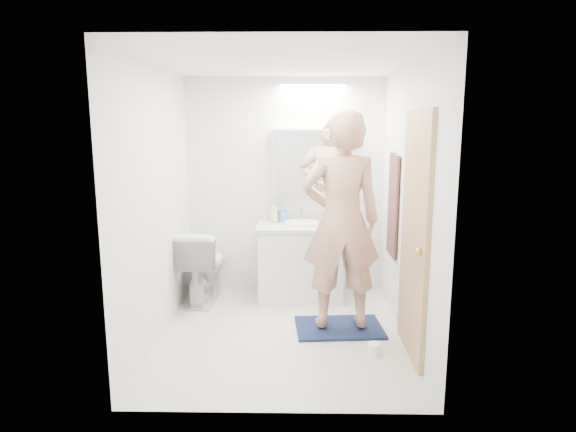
{
  "coord_description": "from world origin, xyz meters",
  "views": [
    {
      "loc": [
        0.12,
        -4.16,
        1.87
      ],
      "look_at": [
        0.05,
        0.25,
        1.05
      ],
      "focal_mm": 30.16,
      "sensor_mm": 36.0,
      "label": 1
    }
  ],
  "objects_px": {
    "soap_bottle_a": "(274,212)",
    "toothbrush_cup": "(326,218)",
    "soap_bottle_b": "(283,214)",
    "toilet_paper_roll": "(374,349)",
    "medicine_cabinet": "(312,161)",
    "person": "(341,221)",
    "vanity_cabinet": "(301,263)",
    "toilet": "(203,265)"
  },
  "relations": [
    {
      "from": "person",
      "to": "toilet_paper_roll",
      "type": "distance_m",
      "value": 1.14
    },
    {
      "from": "vanity_cabinet",
      "to": "soap_bottle_a",
      "type": "relative_size",
      "value": 3.76
    },
    {
      "from": "toilet",
      "to": "soap_bottle_a",
      "type": "bearing_deg",
      "value": -155.8
    },
    {
      "from": "toilet",
      "to": "toilet_paper_roll",
      "type": "bearing_deg",
      "value": 147.95
    },
    {
      "from": "vanity_cabinet",
      "to": "medicine_cabinet",
      "type": "bearing_deg",
      "value": 59.78
    },
    {
      "from": "person",
      "to": "toothbrush_cup",
      "type": "bearing_deg",
      "value": -89.82
    },
    {
      "from": "toothbrush_cup",
      "to": "soap_bottle_b",
      "type": "bearing_deg",
      "value": 177.62
    },
    {
      "from": "medicine_cabinet",
      "to": "toilet_paper_roll",
      "type": "bearing_deg",
      "value": -73.15
    },
    {
      "from": "vanity_cabinet",
      "to": "toilet_paper_roll",
      "type": "xyz_separation_m",
      "value": [
        0.6,
        -1.37,
        -0.34
      ]
    },
    {
      "from": "toilet",
      "to": "soap_bottle_b",
      "type": "relative_size",
      "value": 4.34
    },
    {
      "from": "person",
      "to": "toothbrush_cup",
      "type": "height_order",
      "value": "person"
    },
    {
      "from": "medicine_cabinet",
      "to": "toothbrush_cup",
      "type": "distance_m",
      "value": 0.66
    },
    {
      "from": "toothbrush_cup",
      "to": "toilet_paper_roll",
      "type": "height_order",
      "value": "toothbrush_cup"
    },
    {
      "from": "vanity_cabinet",
      "to": "soap_bottle_b",
      "type": "distance_m",
      "value": 0.59
    },
    {
      "from": "soap_bottle_a",
      "to": "toilet_paper_roll",
      "type": "relative_size",
      "value": 2.17
    },
    {
      "from": "soap_bottle_b",
      "to": "toilet_paper_roll",
      "type": "distance_m",
      "value": 1.95
    },
    {
      "from": "soap_bottle_b",
      "to": "toilet_paper_roll",
      "type": "relative_size",
      "value": 1.67
    },
    {
      "from": "person",
      "to": "medicine_cabinet",
      "type": "bearing_deg",
      "value": -81.77
    },
    {
      "from": "toothbrush_cup",
      "to": "toilet_paper_roll",
      "type": "xyz_separation_m",
      "value": [
        0.32,
        -1.53,
        -0.81
      ]
    },
    {
      "from": "toilet",
      "to": "soap_bottle_b",
      "type": "distance_m",
      "value": 1.04
    },
    {
      "from": "medicine_cabinet",
      "to": "person",
      "type": "distance_m",
      "value": 1.18
    },
    {
      "from": "soap_bottle_b",
      "to": "toilet_paper_roll",
      "type": "height_order",
      "value": "soap_bottle_b"
    },
    {
      "from": "soap_bottle_b",
      "to": "toothbrush_cup",
      "type": "bearing_deg",
      "value": -2.38
    },
    {
      "from": "person",
      "to": "soap_bottle_b",
      "type": "distance_m",
      "value": 1.18
    },
    {
      "from": "medicine_cabinet",
      "to": "toothbrush_cup",
      "type": "bearing_deg",
      "value": -17.76
    },
    {
      "from": "medicine_cabinet",
      "to": "soap_bottle_b",
      "type": "distance_m",
      "value": 0.67
    },
    {
      "from": "toilet",
      "to": "toilet_paper_roll",
      "type": "distance_m",
      "value": 2.11
    },
    {
      "from": "soap_bottle_a",
      "to": "vanity_cabinet",
      "type": "bearing_deg",
      "value": -26.88
    },
    {
      "from": "soap_bottle_a",
      "to": "person",
      "type": "bearing_deg",
      "value": -57.03
    },
    {
      "from": "toothbrush_cup",
      "to": "person",
      "type": "bearing_deg",
      "value": -85.75
    },
    {
      "from": "soap_bottle_a",
      "to": "toothbrush_cup",
      "type": "xyz_separation_m",
      "value": [
        0.57,
        0.01,
        -0.08
      ]
    },
    {
      "from": "soap_bottle_b",
      "to": "vanity_cabinet",
      "type": "bearing_deg",
      "value": -41.55
    },
    {
      "from": "toilet",
      "to": "person",
      "type": "bearing_deg",
      "value": 157.55
    },
    {
      "from": "medicine_cabinet",
      "to": "person",
      "type": "bearing_deg",
      "value": -77.71
    },
    {
      "from": "vanity_cabinet",
      "to": "soap_bottle_a",
      "type": "distance_m",
      "value": 0.64
    },
    {
      "from": "medicine_cabinet",
      "to": "toothbrush_cup",
      "type": "xyz_separation_m",
      "value": [
        0.16,
        -0.05,
        -0.64
      ]
    },
    {
      "from": "soap_bottle_a",
      "to": "medicine_cabinet",
      "type": "bearing_deg",
      "value": 8.17
    },
    {
      "from": "soap_bottle_a",
      "to": "toothbrush_cup",
      "type": "bearing_deg",
      "value": 1.0
    },
    {
      "from": "vanity_cabinet",
      "to": "toothbrush_cup",
      "type": "distance_m",
      "value": 0.57
    },
    {
      "from": "soap_bottle_b",
      "to": "toilet_paper_roll",
      "type": "xyz_separation_m",
      "value": [
        0.8,
        -1.55,
        -0.86
      ]
    },
    {
      "from": "person",
      "to": "toothbrush_cup",
      "type": "distance_m",
      "value": 1.03
    },
    {
      "from": "toilet",
      "to": "toothbrush_cup",
      "type": "bearing_deg",
      "value": -163.32
    }
  ]
}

